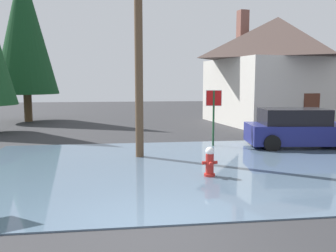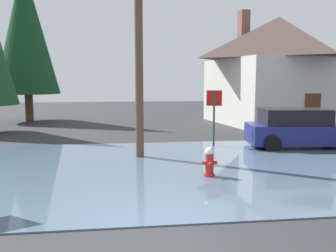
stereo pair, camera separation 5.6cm
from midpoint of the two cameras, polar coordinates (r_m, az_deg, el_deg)
The scene contains 8 objects.
ground_plane at distance 6.68m, azimuth -1.54°, elevation -16.98°, with size 80.00×80.00×0.10m, color #2D2D30.
flood_puddle at distance 11.17m, azimuth 2.31°, elevation -6.59°, with size 13.08×8.84×0.03m, color #4C6075.
fire_hydrant at distance 10.07m, azimuth 6.80°, elevation -5.80°, with size 0.43×0.37×0.86m.
utility_pole at distance 12.56m, azimuth -4.60°, elevation 17.12°, with size 1.60×0.28×9.33m.
stop_sign_far at distance 14.62m, azimuth 7.49°, elevation 3.02°, with size 0.63×0.15×2.31m.
house at distance 23.73m, azimuth 17.12°, elevation 8.74°, with size 8.75×8.59×7.12m.
parked_car at distance 15.38m, azimuth 20.37°, elevation -0.43°, with size 4.46×2.45×1.57m.
pine_tree_mid_left at distance 25.46m, azimuth -21.77°, elevation 14.17°, with size 4.06×4.06×10.15m.
Camera 2 is at (-0.57, -6.06, 2.69)m, focal length 38.15 mm.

